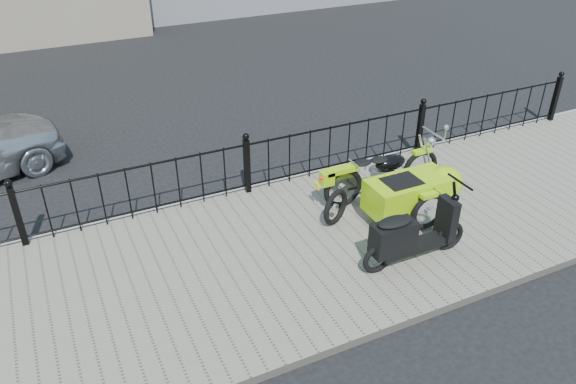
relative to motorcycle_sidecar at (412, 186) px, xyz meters
name	(u,v)px	position (x,y,z in m)	size (l,w,h in m)	color
ground	(280,237)	(-2.07, 0.41, -0.59)	(120.00, 120.00, 0.00)	black
sidewalk	(295,252)	(-2.07, -0.09, -0.53)	(30.00, 3.80, 0.12)	gray
curb	(245,190)	(-2.07, 1.85, -0.53)	(30.00, 0.10, 0.12)	gray
iron_fence	(247,167)	(-2.07, 1.71, -0.01)	(14.11, 0.11, 1.08)	black
motorcycle_sidecar	(412,186)	(0.00, 0.00, 0.00)	(2.28, 1.48, 0.98)	black
scooter	(409,236)	(-0.80, -1.04, -0.03)	(1.67, 0.49, 1.13)	black
spare_tire	(336,207)	(-1.22, 0.24, -0.19)	(0.58, 0.58, 0.08)	black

